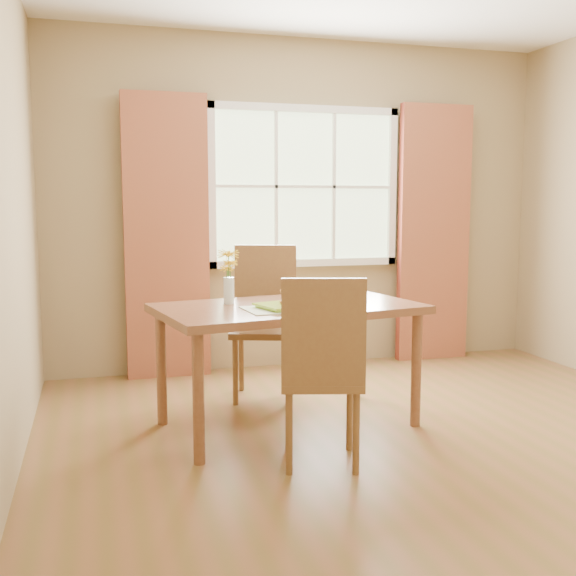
% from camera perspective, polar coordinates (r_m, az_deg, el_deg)
% --- Properties ---
extents(room, '(4.24, 3.84, 2.74)m').
position_cam_1_polar(room, '(3.89, 9.80, 6.86)').
color(room, brown).
rests_on(room, ground).
extents(window, '(1.62, 0.06, 1.32)m').
position_cam_1_polar(window, '(5.63, 1.43, 8.56)').
color(window, '#ABC293').
rests_on(window, room).
extents(curtain_left, '(0.65, 0.08, 2.20)m').
position_cam_1_polar(curtain_left, '(5.31, -10.23, 4.22)').
color(curtain_left, maroon).
rests_on(curtain_left, room).
extents(curtain_right, '(0.65, 0.08, 2.20)m').
position_cam_1_polar(curtain_right, '(6.00, 12.24, 4.50)').
color(curtain_right, maroon).
rests_on(curtain_right, room).
extents(dining_table, '(1.67, 1.12, 0.75)m').
position_cam_1_polar(dining_table, '(4.09, 0.03, -2.50)').
color(dining_table, brown).
rests_on(dining_table, room).
extents(chair_near, '(0.51, 0.51, 1.00)m').
position_cam_1_polar(chair_near, '(3.45, 2.91, -6.48)').
color(chair_near, brown).
rests_on(chair_near, room).
extents(chair_far, '(0.56, 0.56, 1.07)m').
position_cam_1_polar(chair_far, '(4.79, -1.99, -2.19)').
color(chair_far, brown).
rests_on(chair_far, room).
extents(placemat, '(0.48, 0.37, 0.01)m').
position_cam_1_polar(placemat, '(3.90, -0.35, -1.77)').
color(placemat, beige).
rests_on(placemat, dining_table).
extents(plate, '(0.34, 0.34, 0.01)m').
position_cam_1_polar(plate, '(3.91, -0.37, -1.62)').
color(plate, '#9BCE33').
rests_on(plate, placemat).
extents(croissant_sandwich, '(0.16, 0.12, 0.11)m').
position_cam_1_polar(croissant_sandwich, '(3.94, 0.31, -0.66)').
color(croissant_sandwich, '#E8934F').
rests_on(croissant_sandwich, plate).
extents(water_glass, '(0.08, 0.08, 0.12)m').
position_cam_1_polar(water_glass, '(4.10, 3.06, -0.58)').
color(water_glass, silver).
rests_on(water_glass, dining_table).
extents(flower_vase, '(0.13, 0.13, 0.33)m').
position_cam_1_polar(flower_vase, '(4.11, -5.06, 1.43)').
color(flower_vase, silver).
rests_on(flower_vase, dining_table).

